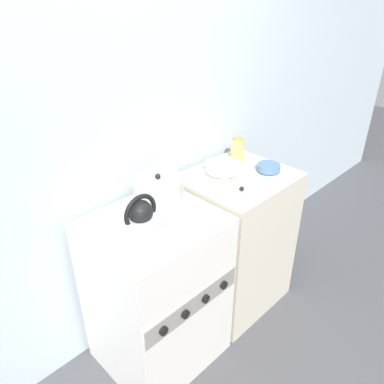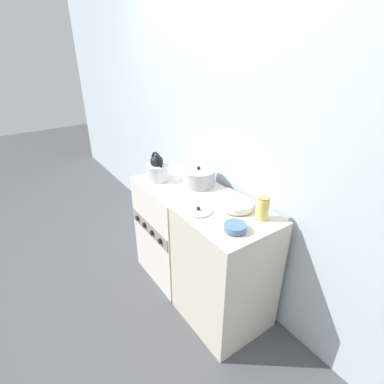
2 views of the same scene
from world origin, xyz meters
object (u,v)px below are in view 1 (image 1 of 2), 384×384
(loose_pot_lid, at_px, (242,191))
(cooking_pot, at_px, (159,190))
(small_ceramic_bowl, at_px, (268,167))
(storage_jar, at_px, (237,149))
(stove, at_px, (158,293))
(enamel_bowl, at_px, (223,167))
(kettle, at_px, (142,226))

(loose_pot_lid, bearing_deg, cooking_pot, 144.11)
(small_ceramic_bowl, xyz_separation_m, storage_jar, (-0.01, 0.23, 0.05))
(stove, bearing_deg, small_ceramic_bowl, -6.31)
(cooking_pot, relative_size, enamel_bowl, 1.21)
(kettle, height_order, cooking_pot, kettle)
(stove, xyz_separation_m, loose_pot_lid, (0.50, -0.14, 0.48))
(kettle, xyz_separation_m, loose_pot_lid, (0.63, -0.04, -0.07))
(enamel_bowl, bearing_deg, storage_jar, 14.25)
(kettle, height_order, storage_jar, kettle)
(enamel_bowl, xyz_separation_m, small_ceramic_bowl, (0.19, -0.19, -0.00))
(small_ceramic_bowl, height_order, storage_jar, storage_jar)
(small_ceramic_bowl, bearing_deg, storage_jar, 91.65)
(cooking_pot, height_order, enamel_bowl, cooking_pot)
(small_ceramic_bowl, bearing_deg, kettle, -179.50)
(cooking_pot, xyz_separation_m, storage_jar, (0.66, 0.02, 0.02))
(stove, distance_m, small_ceramic_bowl, 0.95)
(cooking_pot, distance_m, small_ceramic_bowl, 0.70)
(cooking_pot, height_order, small_ceramic_bowl, cooking_pot)
(storage_jar, bearing_deg, small_ceramic_bowl, -88.35)
(stove, relative_size, small_ceramic_bowl, 6.69)
(kettle, bearing_deg, storage_jar, 14.45)
(stove, relative_size, loose_pot_lid, 4.79)
(stove, bearing_deg, loose_pot_lid, -15.41)
(stove, height_order, kettle, kettle)
(stove, bearing_deg, storage_jar, 10.22)
(stove, height_order, enamel_bowl, enamel_bowl)
(kettle, distance_m, enamel_bowl, 0.78)
(cooking_pot, bearing_deg, kettle, -141.82)
(kettle, xyz_separation_m, small_ceramic_bowl, (0.94, 0.01, -0.05))
(stove, distance_m, storage_jar, 0.98)
(loose_pot_lid, bearing_deg, small_ceramic_bowl, 8.66)
(cooking_pot, xyz_separation_m, enamel_bowl, (0.48, -0.02, -0.02))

